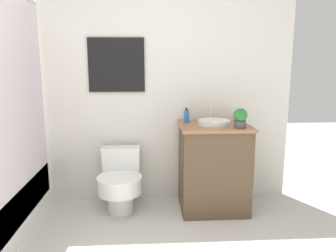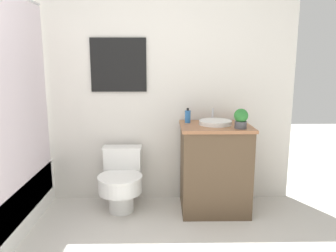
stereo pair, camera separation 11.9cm
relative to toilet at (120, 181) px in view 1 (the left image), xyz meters
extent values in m
cube|color=silver|center=(-0.03, 0.30, 0.95)|extent=(3.55, 0.05, 2.50)
cube|color=black|center=(-0.03, 0.27, 1.11)|extent=(0.55, 0.02, 0.53)
cube|color=silver|center=(-0.03, 0.26, 1.11)|extent=(0.52, 0.01, 0.50)
cube|color=silver|center=(-0.75, -0.50, 0.75)|extent=(0.01, 1.44, 1.80)
cylinder|color=white|center=(0.00, -0.04, -0.19)|extent=(0.24, 0.24, 0.22)
cylinder|color=white|center=(0.00, -0.09, -0.01)|extent=(0.41, 0.41, 0.14)
cylinder|color=white|center=(0.00, -0.09, 0.07)|extent=(0.42, 0.42, 0.02)
cube|color=white|center=(0.00, 0.15, 0.12)|extent=(0.37, 0.15, 0.32)
cube|color=white|center=(0.00, 0.15, 0.29)|extent=(0.39, 0.16, 0.02)
cube|color=brown|center=(0.91, -0.01, 0.11)|extent=(0.63, 0.52, 0.82)
cube|color=#9E6642|center=(0.91, -0.01, 0.54)|extent=(0.66, 0.55, 0.03)
cylinder|color=white|center=(0.91, 0.01, 0.57)|extent=(0.31, 0.31, 0.04)
cylinder|color=silver|center=(0.91, 0.19, 0.62)|extent=(0.02, 0.02, 0.13)
cylinder|color=#2D6BB2|center=(0.65, 0.11, 0.61)|extent=(0.06, 0.06, 0.12)
cylinder|color=black|center=(0.65, 0.11, 0.68)|extent=(0.02, 0.02, 0.02)
cylinder|color=#4C4C51|center=(1.11, -0.18, 0.58)|extent=(0.11, 0.11, 0.07)
sphere|color=#2D7A33|center=(1.11, -0.18, 0.67)|extent=(0.13, 0.13, 0.13)
camera|label=1|loc=(0.28, -3.04, 1.14)|focal=35.00mm
camera|label=2|loc=(0.40, -3.04, 1.14)|focal=35.00mm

